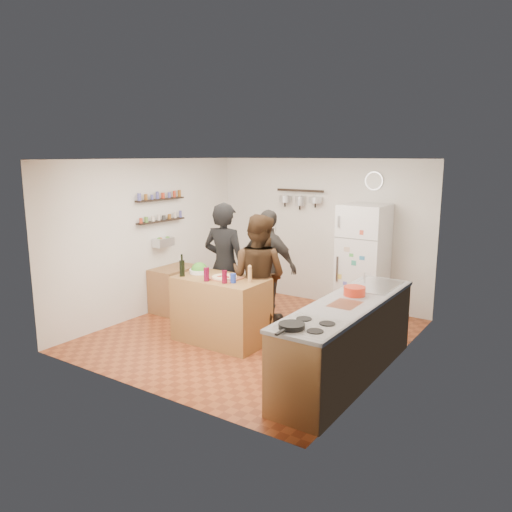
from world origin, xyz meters
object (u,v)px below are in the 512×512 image
Objects in this scene: salad_bowl at (199,271)px; pepper_mill at (250,275)px; skillet at (292,326)px; salt_canister at (233,278)px; person_center at (258,277)px; person_back at (268,267)px; person_left at (225,266)px; red_bowl at (354,291)px; side_table at (175,289)px; wall_clock at (374,181)px; prep_island at (221,310)px; wine_bottle at (182,268)px; fridge at (363,261)px; counter_run at (347,341)px.

pepper_mill is (0.87, 0.00, 0.06)m from salad_bowl.
pepper_mill is at bearing 136.79° from skillet.
salt_canister is at bearing -131.42° from pepper_mill.
person_center is 1.01× the size of person_back.
person_left is (-0.63, 0.65, -0.03)m from salt_canister.
skillet is 1.41m from red_bowl.
side_table is at bearing 149.06° from salad_bowl.
wall_clock reaches higher than salad_bowl.
wall_clock reaches higher than person_back.
prep_island is 5.63× the size of wine_bottle.
red_bowl is 2.13m from fridge.
person_left is 0.69m from person_back.
person_back is at bearing 65.42° from wine_bottle.
wall_clock is at bearing 73.61° from pepper_mill.
wine_bottle is 0.74× the size of wall_clock.
salt_canister reaches higher than skillet.
salad_bowl is 0.93× the size of wall_clock.
person_center reaches higher than salt_canister.
pepper_mill is at bearing 48.58° from salt_canister.
prep_island is at bearing -174.81° from red_bowl.
salad_bowl is 2.40m from counter_run.
prep_island is 0.79m from person_left.
salt_canister is (0.72, -0.17, 0.03)m from salad_bowl.
salt_canister is at bearing 7.13° from wine_bottle.
salt_canister is at bearing 84.47° from person_center.
skillet is (2.32, -1.02, -0.08)m from wine_bottle.
fridge reaches higher than red_bowl.
red_bowl is at bearing 87.97° from skillet.
salad_bowl is at bearing 24.70° from person_center.
person_back is at bearing 99.92° from salt_canister.
wall_clock is (-0.75, 2.63, 1.70)m from counter_run.
person_center is at bearing 170.33° from red_bowl.
person_left is at bearing 79.59° from salad_bowl.
counter_run is at bearing 2.45° from wine_bottle.
person_back is at bearing 153.16° from red_bowl.
pepper_mill reaches higher than salad_bowl.
salt_canister reaches higher than side_table.
wine_bottle is (-0.50, -0.22, 0.57)m from prep_island.
person_left is 7.33× the size of red_bowl.
skillet is (1.82, -1.24, 0.49)m from prep_island.
person_back is at bearing 12.84° from side_table.
skillet is 0.86× the size of wall_clock.
salt_canister is at bearing -169.55° from red_bowl.
counter_run is 3.29× the size of side_table.
salad_bowl is 1.08× the size of skillet.
salt_canister is 0.05× the size of counter_run.
pepper_mill is 0.10× the size of person_center.
salad_bowl is at bearing -126.77° from fridge.
salad_bowl is 2.59m from skillet.
wall_clock is at bearing 58.51° from wine_bottle.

